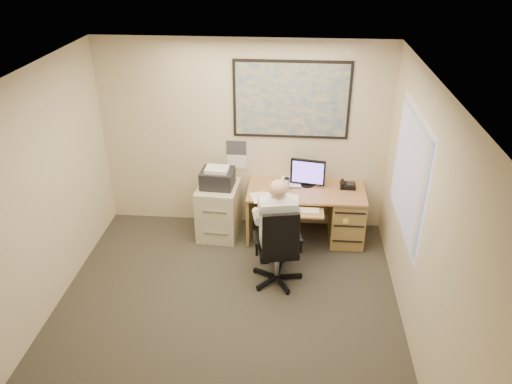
# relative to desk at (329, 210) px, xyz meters

# --- Properties ---
(room_shell) EXTENTS (4.00, 4.50, 2.70)m
(room_shell) POSITION_rel_desk_xyz_m (-1.23, -1.90, 0.91)
(room_shell) COLOR #312E26
(room_shell) RESTS_ON ground
(desk) EXTENTS (1.60, 0.97, 1.13)m
(desk) POSITION_rel_desk_xyz_m (0.00, 0.00, 0.00)
(desk) COLOR #B37E4C
(desk) RESTS_ON ground
(world_map) EXTENTS (1.56, 0.03, 1.06)m
(world_map) POSITION_rel_desk_xyz_m (-0.58, 0.33, 1.46)
(world_map) COLOR #1E4C93
(world_map) RESTS_ON room_shell
(wall_calendar) EXTENTS (0.28, 0.01, 0.42)m
(wall_calendar) POSITION_rel_desk_xyz_m (-1.33, 0.34, 0.64)
(wall_calendar) COLOR white
(wall_calendar) RESTS_ON room_shell
(window_blinds) EXTENTS (0.06, 1.40, 1.30)m
(window_blinds) POSITION_rel_desk_xyz_m (0.74, -1.10, 1.11)
(window_blinds) COLOR beige
(window_blinds) RESTS_ON room_shell
(filing_cabinet) EXTENTS (0.58, 0.69, 1.05)m
(filing_cabinet) POSITION_rel_desk_xyz_m (-1.55, -0.03, 0.01)
(filing_cabinet) COLOR beige
(filing_cabinet) RESTS_ON ground
(office_chair) EXTENTS (0.76, 0.76, 1.09)m
(office_chair) POSITION_rel_desk_xyz_m (-0.69, -1.10, -0.12)
(office_chair) COLOR black
(office_chair) RESTS_ON ground
(person) EXTENTS (0.73, 0.92, 1.39)m
(person) POSITION_rel_desk_xyz_m (-0.68, -1.02, 0.25)
(person) COLOR silver
(person) RESTS_ON office_chair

